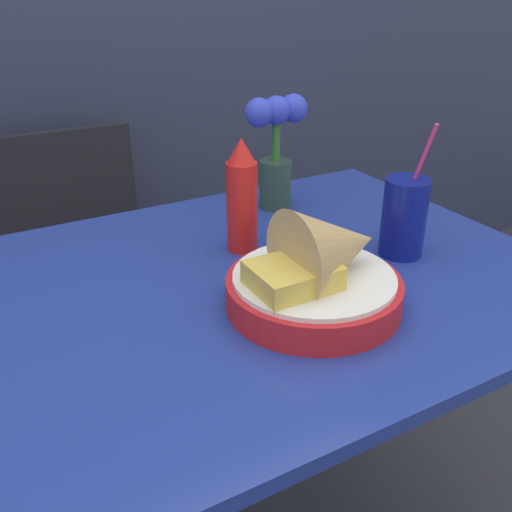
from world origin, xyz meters
TOP-DOWN VIEW (x-y plane):
  - dining_table at (0.00, 0.00)m, footprint 1.19×0.79m
  - chair_far_window at (-0.07, 0.77)m, footprint 0.40×0.40m
  - food_basket at (0.11, -0.13)m, footprint 0.27×0.27m
  - ketchup_bottle at (0.10, 0.11)m, footprint 0.06×0.06m
  - drink_cup at (0.35, -0.06)m, footprint 0.08×0.08m
  - flower_vase at (0.27, 0.26)m, footprint 0.14×0.07m

SIDE VIEW (x-z plane):
  - chair_far_window at x=-0.07m, z-range 0.08..0.93m
  - dining_table at x=0.00m, z-range 0.28..1.04m
  - food_basket at x=0.11m, z-range 0.74..0.91m
  - drink_cup at x=0.35m, z-range 0.71..0.96m
  - ketchup_bottle at x=0.10m, z-range 0.76..0.98m
  - flower_vase at x=0.27m, z-range 0.79..1.03m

